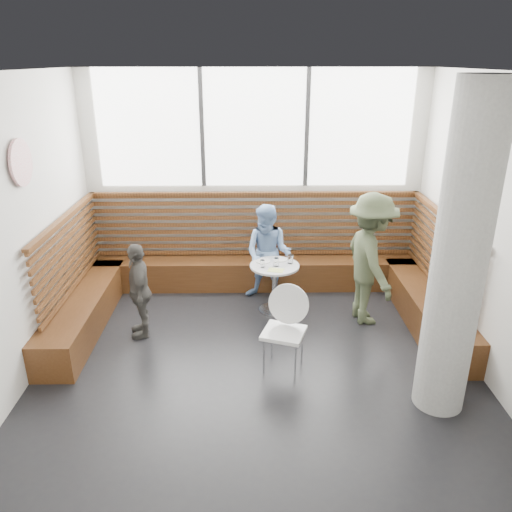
{
  "coord_description": "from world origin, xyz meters",
  "views": [
    {
      "loc": [
        -0.08,
        -4.82,
        3.31
      ],
      "look_at": [
        0.0,
        1.0,
        1.0
      ],
      "focal_mm": 35.0,
      "sensor_mm": 36.0,
      "label": 1
    }
  ],
  "objects_px": {
    "cafe_chair": "(283,322)",
    "concrete_column": "(460,259)",
    "child_left": "(139,290)",
    "adult_man": "(370,259)",
    "child_back": "(268,254)",
    "cafe_table": "(274,278)"
  },
  "relations": [
    {
      "from": "cafe_chair",
      "to": "concrete_column",
      "type": "bearing_deg",
      "value": -4.72
    },
    {
      "from": "child_left",
      "to": "concrete_column",
      "type": "bearing_deg",
      "value": 54.8
    },
    {
      "from": "adult_man",
      "to": "cafe_chair",
      "type": "bearing_deg",
      "value": 123.21
    },
    {
      "from": "child_back",
      "to": "cafe_table",
      "type": "bearing_deg",
      "value": -57.81
    },
    {
      "from": "child_left",
      "to": "adult_man",
      "type": "bearing_deg",
      "value": 84.6
    },
    {
      "from": "adult_man",
      "to": "child_left",
      "type": "relative_size",
      "value": 1.42
    },
    {
      "from": "concrete_column",
      "to": "cafe_chair",
      "type": "height_order",
      "value": "concrete_column"
    },
    {
      "from": "adult_man",
      "to": "child_back",
      "type": "xyz_separation_m",
      "value": [
        -1.3,
        0.65,
        -0.17
      ]
    },
    {
      "from": "concrete_column",
      "to": "adult_man",
      "type": "relative_size",
      "value": 1.82
    },
    {
      "from": "concrete_column",
      "to": "adult_man",
      "type": "xyz_separation_m",
      "value": [
        -0.36,
        1.76,
        -0.72
      ]
    },
    {
      "from": "concrete_column",
      "to": "child_back",
      "type": "height_order",
      "value": "concrete_column"
    },
    {
      "from": "cafe_chair",
      "to": "child_left",
      "type": "bearing_deg",
      "value": 175.86
    },
    {
      "from": "cafe_chair",
      "to": "child_back",
      "type": "height_order",
      "value": "child_back"
    },
    {
      "from": "cafe_chair",
      "to": "child_back",
      "type": "xyz_separation_m",
      "value": [
        -0.11,
        1.73,
        0.14
      ]
    },
    {
      "from": "cafe_chair",
      "to": "adult_man",
      "type": "height_order",
      "value": "adult_man"
    },
    {
      "from": "child_back",
      "to": "child_left",
      "type": "relative_size",
      "value": 1.15
    },
    {
      "from": "cafe_table",
      "to": "child_back",
      "type": "bearing_deg",
      "value": 101.15
    },
    {
      "from": "concrete_column",
      "to": "cafe_chair",
      "type": "xyz_separation_m",
      "value": [
        -1.56,
        0.68,
        -1.03
      ]
    },
    {
      "from": "concrete_column",
      "to": "cafe_table",
      "type": "height_order",
      "value": "concrete_column"
    },
    {
      "from": "cafe_chair",
      "to": "child_left",
      "type": "relative_size",
      "value": 0.79
    },
    {
      "from": "cafe_table",
      "to": "concrete_column",
      "type": "bearing_deg",
      "value": -52.03
    },
    {
      "from": "cafe_table",
      "to": "cafe_chair",
      "type": "xyz_separation_m",
      "value": [
        0.03,
        -1.36,
        0.08
      ]
    }
  ]
}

